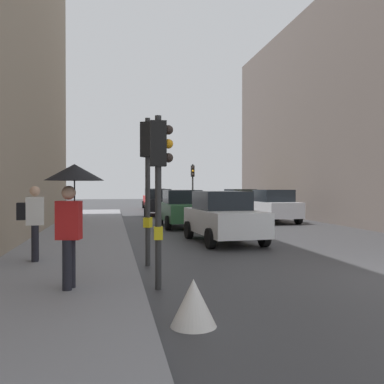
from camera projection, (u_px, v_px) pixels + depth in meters
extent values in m
cube|color=gray|center=(76.00, 246.00, 13.29)|extent=(3.29, 40.00, 0.16)
cylinder|color=#2D2D2D|center=(193.00, 188.00, 32.24)|extent=(0.12, 0.12, 3.62)
cube|color=black|center=(193.00, 171.00, 32.23)|extent=(0.24, 0.30, 0.84)
cube|color=yellow|center=(193.00, 198.00, 32.25)|extent=(0.20, 0.16, 0.24)
sphere|color=#2D231E|center=(193.00, 168.00, 32.04)|extent=(0.18, 0.18, 0.18)
sphere|color=orange|center=(193.00, 171.00, 32.04)|extent=(0.18, 0.18, 0.18)
sphere|color=#2D231E|center=(193.00, 174.00, 32.04)|extent=(0.18, 0.18, 0.18)
cylinder|color=#2D2D2D|center=(158.00, 203.00, 7.96)|extent=(0.12, 0.12, 3.23)
cube|color=black|center=(158.00, 144.00, 7.95)|extent=(0.31, 0.25, 0.84)
cube|color=yellow|center=(158.00, 233.00, 7.97)|extent=(0.17, 0.21, 0.24)
sphere|color=#2D231E|center=(168.00, 130.00, 7.97)|extent=(0.18, 0.18, 0.18)
sphere|color=orange|center=(168.00, 144.00, 7.97)|extent=(0.18, 0.18, 0.18)
sphere|color=#2D231E|center=(168.00, 158.00, 7.98)|extent=(0.18, 0.18, 0.18)
cylinder|color=#2D2D2D|center=(148.00, 192.00, 10.33)|extent=(0.12, 0.12, 3.57)
cube|color=black|center=(148.00, 140.00, 10.32)|extent=(0.38, 0.35, 0.84)
cube|color=yellow|center=(148.00, 222.00, 10.34)|extent=(0.24, 0.25, 0.24)
sphere|color=#2D231E|center=(155.00, 128.00, 10.26)|extent=(0.18, 0.18, 0.18)
sphere|color=orange|center=(155.00, 139.00, 10.26)|extent=(0.18, 0.18, 0.18)
sphere|color=#2D231E|center=(155.00, 150.00, 10.26)|extent=(0.18, 0.18, 0.18)
cube|color=#2D6038|center=(183.00, 212.00, 20.36)|extent=(1.88, 4.23, 0.80)
cube|color=black|center=(182.00, 197.00, 20.59)|extent=(1.64, 2.03, 0.64)
cylinder|color=black|center=(208.00, 222.00, 19.22)|extent=(0.23, 0.64, 0.64)
cylinder|color=black|center=(168.00, 223.00, 18.86)|extent=(0.23, 0.64, 0.64)
cylinder|color=black|center=(195.00, 218.00, 21.87)|extent=(0.23, 0.64, 0.64)
cylinder|color=black|center=(160.00, 218.00, 21.50)|extent=(0.23, 0.64, 0.64)
cube|color=red|center=(155.00, 201.00, 37.11)|extent=(1.82, 4.21, 0.80)
cube|color=black|center=(155.00, 192.00, 37.35)|extent=(1.61, 2.01, 0.64)
cylinder|color=black|center=(167.00, 206.00, 35.95)|extent=(0.22, 0.64, 0.64)
cylinder|color=black|center=(146.00, 206.00, 35.63)|extent=(0.22, 0.64, 0.64)
cylinder|color=black|center=(164.00, 204.00, 38.61)|extent=(0.22, 0.64, 0.64)
cylinder|color=black|center=(144.00, 205.00, 38.29)|extent=(0.22, 0.64, 0.64)
cube|color=#BCBCC1|center=(271.00, 209.00, 23.08)|extent=(1.95, 4.26, 0.80)
cube|color=black|center=(273.00, 196.00, 22.83)|extent=(1.67, 2.06, 0.64)
cylinder|color=black|center=(247.00, 215.00, 24.20)|extent=(0.24, 0.65, 0.64)
cylinder|color=black|center=(277.00, 214.00, 24.60)|extent=(0.24, 0.65, 0.64)
cylinder|color=black|center=(265.00, 218.00, 21.57)|extent=(0.24, 0.65, 0.64)
cylinder|color=black|center=(298.00, 218.00, 21.96)|extent=(0.24, 0.65, 0.64)
cube|color=silver|center=(224.00, 221.00, 14.73)|extent=(2.10, 4.32, 0.80)
cube|color=black|center=(221.00, 200.00, 14.96)|extent=(1.74, 2.11, 0.64)
cylinder|color=black|center=(264.00, 237.00, 13.66)|extent=(0.27, 0.65, 0.64)
cylinder|color=black|center=(210.00, 238.00, 13.20)|extent=(0.27, 0.65, 0.64)
cylinder|color=black|center=(235.00, 229.00, 16.27)|extent=(0.27, 0.65, 0.64)
cylinder|color=black|center=(189.00, 230.00, 15.81)|extent=(0.27, 0.65, 0.64)
cube|color=black|center=(159.00, 204.00, 29.00)|extent=(2.09, 4.32, 0.80)
cube|color=black|center=(159.00, 194.00, 29.24)|extent=(1.74, 2.11, 0.64)
cylinder|color=black|center=(174.00, 211.00, 27.77)|extent=(0.26, 0.65, 0.64)
cylinder|color=black|center=(146.00, 212.00, 27.56)|extent=(0.26, 0.65, 0.64)
cylinder|color=black|center=(171.00, 209.00, 30.45)|extent=(0.26, 0.65, 0.64)
cylinder|color=black|center=(146.00, 209.00, 30.24)|extent=(0.26, 0.65, 0.64)
cube|color=yellow|center=(239.00, 205.00, 28.69)|extent=(1.99, 4.28, 0.80)
cube|color=black|center=(240.00, 194.00, 28.43)|extent=(1.69, 2.07, 0.64)
cylinder|color=black|center=(220.00, 210.00, 29.80)|extent=(0.25, 0.65, 0.64)
cylinder|color=black|center=(245.00, 209.00, 30.21)|extent=(0.25, 0.65, 0.64)
cylinder|color=black|center=(233.00, 212.00, 27.17)|extent=(0.25, 0.65, 0.64)
cylinder|color=black|center=(259.00, 211.00, 27.58)|extent=(0.25, 0.65, 0.64)
cylinder|color=black|center=(71.00, 263.00, 7.44)|extent=(0.16, 0.16, 0.85)
cylinder|color=black|center=(67.00, 265.00, 7.24)|extent=(0.16, 0.16, 0.85)
cube|color=red|center=(69.00, 220.00, 7.33)|extent=(0.45, 0.34, 0.66)
sphere|color=tan|center=(69.00, 193.00, 7.32)|extent=(0.24, 0.24, 0.24)
cylinder|color=black|center=(75.00, 206.00, 7.32)|extent=(0.02, 0.02, 0.90)
cone|color=black|center=(74.00, 172.00, 7.31)|extent=(1.00, 1.00, 0.28)
cylinder|color=black|center=(35.00, 242.00, 10.19)|extent=(0.16, 0.16, 0.85)
cylinder|color=black|center=(35.00, 244.00, 10.00)|extent=(0.16, 0.16, 0.85)
cube|color=silver|center=(35.00, 211.00, 10.08)|extent=(0.43, 0.31, 0.66)
sphere|color=tan|center=(35.00, 191.00, 10.08)|extent=(0.24, 0.24, 0.24)
cube|color=black|center=(21.00, 211.00, 9.99)|extent=(0.23, 0.30, 0.40)
cone|color=silver|center=(193.00, 303.00, 5.85)|extent=(0.64, 0.64, 0.65)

